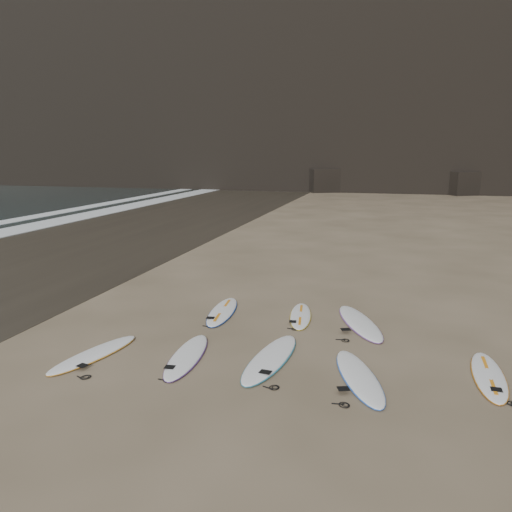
{
  "coord_description": "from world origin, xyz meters",
  "views": [
    {
      "loc": [
        1.5,
        -9.6,
        4.29
      ],
      "look_at": [
        -2.01,
        3.23,
        1.5
      ],
      "focal_mm": 35.0,
      "sensor_mm": 36.0,
      "label": 1
    }
  ],
  "objects_px": {
    "surfboard_4": "(489,376)",
    "surfboard_5": "(222,311)",
    "surfboard_0": "(94,354)",
    "surfboard_1": "(187,356)",
    "surfboard_7": "(360,322)",
    "surfboard_6": "(301,315)",
    "surfboard_2": "(271,358)",
    "surfboard_3": "(359,376)"
  },
  "relations": [
    {
      "from": "surfboard_5",
      "to": "surfboard_0",
      "type": "bearing_deg",
      "value": -122.52
    },
    {
      "from": "surfboard_0",
      "to": "surfboard_7",
      "type": "distance_m",
      "value": 6.42
    },
    {
      "from": "surfboard_4",
      "to": "surfboard_6",
      "type": "bearing_deg",
      "value": 149.31
    },
    {
      "from": "surfboard_0",
      "to": "surfboard_4",
      "type": "distance_m",
      "value": 8.06
    },
    {
      "from": "surfboard_2",
      "to": "surfboard_5",
      "type": "relative_size",
      "value": 1.1
    },
    {
      "from": "surfboard_2",
      "to": "surfboard_1",
      "type": "bearing_deg",
      "value": -162.63
    },
    {
      "from": "surfboard_0",
      "to": "surfboard_7",
      "type": "xyz_separation_m",
      "value": [
        5.37,
        3.53,
        0.01
      ]
    },
    {
      "from": "surfboard_6",
      "to": "surfboard_5",
      "type": "bearing_deg",
      "value": 177.49
    },
    {
      "from": "surfboard_2",
      "to": "surfboard_5",
      "type": "bearing_deg",
      "value": 132.59
    },
    {
      "from": "surfboard_5",
      "to": "surfboard_6",
      "type": "bearing_deg",
      "value": -0.64
    },
    {
      "from": "surfboard_5",
      "to": "surfboard_6",
      "type": "height_order",
      "value": "surfboard_5"
    },
    {
      "from": "surfboard_1",
      "to": "surfboard_7",
      "type": "distance_m",
      "value": 4.61
    },
    {
      "from": "surfboard_0",
      "to": "surfboard_1",
      "type": "bearing_deg",
      "value": 25.85
    },
    {
      "from": "surfboard_7",
      "to": "surfboard_4",
      "type": "bearing_deg",
      "value": -64.82
    },
    {
      "from": "surfboard_2",
      "to": "surfboard_7",
      "type": "distance_m",
      "value": 3.22
    },
    {
      "from": "surfboard_3",
      "to": "surfboard_5",
      "type": "xyz_separation_m",
      "value": [
        -3.86,
        3.1,
        -0.0
      ]
    },
    {
      "from": "surfboard_2",
      "to": "surfboard_3",
      "type": "relative_size",
      "value": 1.09
    },
    {
      "from": "surfboard_0",
      "to": "surfboard_3",
      "type": "distance_m",
      "value": 5.57
    },
    {
      "from": "surfboard_3",
      "to": "surfboard_7",
      "type": "bearing_deg",
      "value": 73.99
    },
    {
      "from": "surfboard_1",
      "to": "surfboard_4",
      "type": "distance_m",
      "value": 6.06
    },
    {
      "from": "surfboard_2",
      "to": "surfboard_4",
      "type": "distance_m",
      "value": 4.29
    },
    {
      "from": "surfboard_3",
      "to": "surfboard_7",
      "type": "relative_size",
      "value": 0.91
    },
    {
      "from": "surfboard_7",
      "to": "surfboard_2",
      "type": "bearing_deg",
      "value": -142.82
    },
    {
      "from": "surfboard_3",
      "to": "surfboard_5",
      "type": "bearing_deg",
      "value": 121.69
    },
    {
      "from": "surfboard_0",
      "to": "surfboard_2",
      "type": "distance_m",
      "value": 3.79
    },
    {
      "from": "surfboard_1",
      "to": "surfboard_2",
      "type": "relative_size",
      "value": 0.89
    },
    {
      "from": "surfboard_0",
      "to": "surfboard_6",
      "type": "bearing_deg",
      "value": 57.74
    },
    {
      "from": "surfboard_1",
      "to": "surfboard_5",
      "type": "bearing_deg",
      "value": 88.53
    },
    {
      "from": "surfboard_4",
      "to": "surfboard_5",
      "type": "bearing_deg",
      "value": 160.47
    },
    {
      "from": "surfboard_1",
      "to": "surfboard_7",
      "type": "xyz_separation_m",
      "value": [
        3.4,
        3.1,
        0.01
      ]
    },
    {
      "from": "surfboard_4",
      "to": "surfboard_6",
      "type": "distance_m",
      "value": 4.92
    },
    {
      "from": "surfboard_6",
      "to": "surfboard_2",
      "type": "bearing_deg",
      "value": -100.37
    },
    {
      "from": "surfboard_2",
      "to": "surfboard_6",
      "type": "xyz_separation_m",
      "value": [
        0.11,
        2.92,
        -0.01
      ]
    },
    {
      "from": "surfboard_0",
      "to": "surfboard_5",
      "type": "relative_size",
      "value": 0.96
    },
    {
      "from": "surfboard_4",
      "to": "surfboard_5",
      "type": "height_order",
      "value": "surfboard_5"
    },
    {
      "from": "surfboard_3",
      "to": "surfboard_6",
      "type": "height_order",
      "value": "surfboard_3"
    },
    {
      "from": "surfboard_5",
      "to": "surfboard_3",
      "type": "bearing_deg",
      "value": -45.2
    },
    {
      "from": "surfboard_6",
      "to": "surfboard_7",
      "type": "bearing_deg",
      "value": -14.33
    },
    {
      "from": "surfboard_4",
      "to": "surfboard_7",
      "type": "distance_m",
      "value": 3.58
    },
    {
      "from": "surfboard_2",
      "to": "surfboard_6",
      "type": "relative_size",
      "value": 1.27
    },
    {
      "from": "surfboard_0",
      "to": "surfboard_1",
      "type": "xyz_separation_m",
      "value": [
        1.96,
        0.42,
        0.0
      ]
    },
    {
      "from": "surfboard_1",
      "to": "surfboard_4",
      "type": "bearing_deg",
      "value": -0.1
    }
  ]
}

